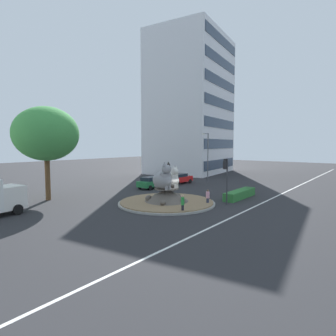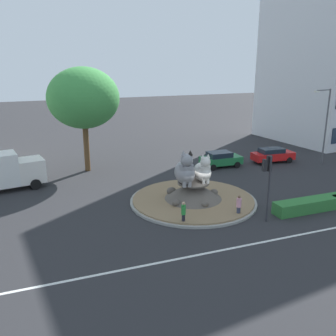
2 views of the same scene
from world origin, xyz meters
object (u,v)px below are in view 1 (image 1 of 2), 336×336
Objects in this scene: cat_statue_white at (172,179)px; pedestrian_green_shirt at (183,203)px; broadleaf_tree_behind_island at (46,134)px; litter_bin at (248,192)px; traffic_light_mast at (226,171)px; sedan_on_far_lane at (180,178)px; cat_statue_grey at (163,179)px; office_tower at (191,105)px; pedestrian_pink_shirt at (208,197)px; hatchback_near_shophouse at (151,182)px; streetlight_arm at (207,154)px.

cat_statue_white is 1.36× the size of pedestrian_green_shirt.
broadleaf_tree_behind_island is 11.21× the size of litter_bin.
traffic_light_mast reaches higher than sedan_on_far_lane.
cat_statue_grey is 0.28× the size of broadleaf_tree_behind_island.
broadleaf_tree_behind_island reaches higher than cat_statue_grey.
pedestrian_green_shirt is (-31.37, -19.69, -13.42)m from office_tower.
office_tower is at bearing 122.43° from cat_statue_white.
pedestrian_green_shirt is (-4.19, 0.11, 0.06)m from pedestrian_pink_shirt.
cat_statue_white is 0.23× the size of broadleaf_tree_behind_island.
hatchback_near_shophouse is (4.88, 11.65, -0.00)m from pedestrian_pink_shirt.
hatchback_near_shophouse is (5.93, 7.96, -1.63)m from cat_statue_white.
broadleaf_tree_behind_island is 20.52m from sedan_on_far_lane.
streetlight_arm reaches higher than sedan_on_far_lane.
broadleaf_tree_behind_island is (-7.11, 11.50, 4.70)m from cat_statue_white.
litter_bin is at bearing 44.78° from streetlight_arm.
cat_statue_white is at bearing 9.76° from streetlight_arm.
litter_bin is at bearing -76.92° from hatchback_near_shophouse.
traffic_light_mast reaches higher than pedestrian_pink_shirt.
sedan_on_far_lane is (19.11, -3.98, -6.34)m from broadleaf_tree_behind_island.
office_tower is at bearing 20.24° from hatchback_near_shophouse.
traffic_light_mast is at bearing -148.19° from office_tower.
office_tower reaches higher than pedestrian_green_shirt.
office_tower is (28.24, 16.12, 11.86)m from cat_statue_white.
broadleaf_tree_behind_island is 23.72m from litter_bin.
sedan_on_far_lane is (12.00, 7.51, -1.64)m from cat_statue_white.
pedestrian_green_shirt is 18.76m from sedan_on_far_lane.
streetlight_arm is at bearing -45.38° from traffic_light_mast.
pedestrian_pink_shirt is at bearing 22.20° from streetlight_arm.
cat_statue_grey is 4.77m from pedestrian_pink_shirt.
hatchback_near_shophouse is (13.04, -3.53, -6.33)m from broadleaf_tree_behind_island.
broadleaf_tree_behind_island reaches higher than traffic_light_mast.
office_tower reaches higher than broadleaf_tree_behind_island.
office_tower is 31.68m from litter_bin.
cat_statue_grey reaches higher than cat_statue_white.
traffic_light_mast is 6.20m from pedestrian_green_shirt.
traffic_light_mast is 0.46× the size of broadleaf_tree_behind_island.
office_tower is 17.87× the size of pedestrian_pink_shirt.
litter_bin is (7.79, -1.04, -0.39)m from pedestrian_pink_shirt.
broadleaf_tree_behind_island is at bearing 38.70° from traffic_light_mast.
cat_statue_white is at bearing -144.58° from sedan_on_far_lane.
streetlight_arm is 11.46m from hatchback_near_shophouse.
cat_statue_grey reaches higher than pedestrian_pink_shirt.
pedestrian_green_shirt is at bearing -155.24° from office_tower.
sedan_on_far_lane is at bearing -35.21° from streetlight_arm.
sedan_on_far_lane is 6.08m from hatchback_near_shophouse.
broadleaf_tree_behind_island is (-5.56, 11.60, 4.53)m from cat_statue_grey.
sedan_on_far_lane is (-16.24, -8.60, -13.50)m from office_tower.
traffic_light_mast is 19.35m from broadleaf_tree_behind_island.
cat_statue_grey is 3.14× the size of litter_bin.
litter_bin is (15.95, -16.22, -6.72)m from broadleaf_tree_behind_island.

